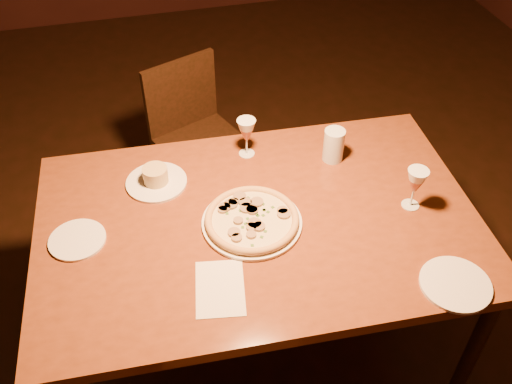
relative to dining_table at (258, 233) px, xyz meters
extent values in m
plane|color=black|center=(-0.21, -0.09, -0.74)|extent=(7.00, 7.00, 0.00)
cube|color=brown|center=(0.00, 0.00, 0.05)|extent=(1.57, 1.05, 0.04)
cylinder|color=black|center=(-0.67, 0.46, -0.36)|extent=(0.05, 0.05, 0.77)
cylinder|color=black|center=(0.67, -0.46, -0.36)|extent=(0.05, 0.05, 0.77)
cylinder|color=black|center=(0.71, 0.39, -0.36)|extent=(0.05, 0.05, 0.77)
cube|color=black|center=(-0.05, 0.95, -0.32)|extent=(0.52, 0.52, 0.04)
cube|color=black|center=(-0.11, 1.12, -0.11)|extent=(0.38, 0.17, 0.38)
cylinder|color=black|center=(-0.14, 0.74, -0.54)|extent=(0.03, 0.03, 0.41)
cylinder|color=black|center=(-0.25, 1.04, -0.54)|extent=(0.03, 0.03, 0.41)
cylinder|color=black|center=(0.16, 0.86, -0.54)|extent=(0.03, 0.03, 0.41)
cylinder|color=black|center=(0.04, 1.16, -0.54)|extent=(0.03, 0.03, 0.41)
cylinder|color=white|center=(-0.03, -0.02, 0.08)|extent=(0.34, 0.34, 0.01)
cylinder|color=beige|center=(-0.03, -0.02, 0.09)|extent=(0.31, 0.31, 0.01)
torus|color=tan|center=(-0.03, -0.02, 0.10)|extent=(0.32, 0.32, 0.02)
cylinder|color=white|center=(-0.32, 0.27, 0.08)|extent=(0.22, 0.22, 0.01)
cylinder|color=tan|center=(-0.32, 0.27, 0.11)|extent=(0.09, 0.09, 0.06)
cylinder|color=silver|center=(0.36, 0.25, 0.14)|extent=(0.08, 0.08, 0.13)
cylinder|color=white|center=(-0.61, 0.05, 0.08)|extent=(0.19, 0.19, 0.01)
cylinder|color=white|center=(0.52, -0.43, 0.08)|extent=(0.22, 0.22, 0.01)
cube|color=silver|center=(-0.19, -0.26, 0.07)|extent=(0.18, 0.24, 0.00)
camera|label=1|loc=(-0.35, -1.33, 1.47)|focal=40.00mm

